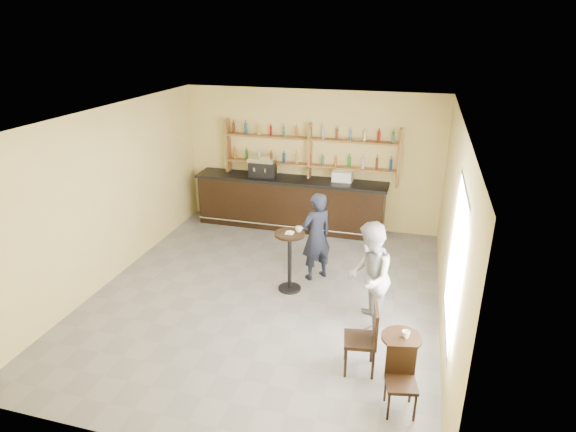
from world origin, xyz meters
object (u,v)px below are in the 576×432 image
(chair_west, at_px, (360,339))
(patron_second, at_px, (369,277))
(espresso_machine, at_px, (263,167))
(man_main, at_px, (316,237))
(pedestal_table, at_px, (290,262))
(bar_counter, at_px, (290,203))
(chair_south, at_px, (401,383))
(cafe_table, at_px, (399,358))
(pastry_case, at_px, (342,177))

(chair_west, height_order, patron_second, patron_second)
(espresso_machine, relative_size, man_main, 0.36)
(espresso_machine, bearing_deg, pedestal_table, -71.87)
(bar_counter, distance_m, chair_west, 5.21)
(pedestal_table, distance_m, patron_second, 1.73)
(chair_west, relative_size, chair_south, 1.17)
(pedestal_table, height_order, patron_second, patron_second)
(espresso_machine, relative_size, pedestal_table, 0.55)
(cafe_table, bearing_deg, chair_west, 174.81)
(pastry_case, distance_m, patron_second, 3.80)
(pastry_case, xyz_separation_m, chair_south, (1.66, -5.34, -0.92))
(chair_west, bearing_deg, pastry_case, -176.10)
(pastry_case, height_order, chair_south, pastry_case)
(chair_west, height_order, chair_south, chair_west)
(espresso_machine, height_order, pastry_case, espresso_machine)
(espresso_machine, xyz_separation_m, pastry_case, (1.88, 0.00, -0.09))
(chair_west, xyz_separation_m, chair_south, (0.60, -0.65, -0.07))
(chair_south, xyz_separation_m, patron_second, (-0.63, 1.71, 0.47))
(cafe_table, bearing_deg, pedestal_table, 137.13)
(man_main, distance_m, chair_west, 2.71)
(pastry_case, xyz_separation_m, pedestal_table, (-0.45, -2.82, -0.79))
(bar_counter, bearing_deg, pastry_case, 0.00)
(bar_counter, relative_size, chair_west, 4.45)
(bar_counter, xyz_separation_m, espresso_machine, (-0.67, 0.00, 0.83))
(man_main, bearing_deg, bar_counter, -107.99)
(espresso_machine, relative_size, pastry_case, 1.37)
(man_main, bearing_deg, pedestal_table, 12.94)
(bar_counter, height_order, pedestal_table, bar_counter)
(espresso_machine, bearing_deg, chair_south, -65.14)
(bar_counter, bearing_deg, cafe_table, -59.19)
(patron_second, bearing_deg, pedestal_table, -122.32)
(man_main, relative_size, patron_second, 0.95)
(man_main, bearing_deg, chair_south, 75.34)
(bar_counter, bearing_deg, chair_west, -64.11)
(espresso_machine, relative_size, cafe_table, 0.90)
(cafe_table, height_order, chair_west, chair_west)
(chair_west, bearing_deg, man_main, -163.43)
(espresso_machine, height_order, patron_second, patron_second)
(man_main, distance_m, patron_second, 1.78)
(bar_counter, xyz_separation_m, pedestal_table, (0.76, -2.82, -0.04))
(espresso_machine, height_order, chair_south, espresso_machine)
(pedestal_table, relative_size, cafe_table, 1.64)
(chair_west, bearing_deg, bar_counter, -162.99)
(pastry_case, bearing_deg, bar_counter, 175.06)
(cafe_table, bearing_deg, man_main, 124.53)
(pedestal_table, bearing_deg, chair_west, -50.94)
(pastry_case, xyz_separation_m, cafe_table, (1.61, -4.74, -1.01))
(bar_counter, distance_m, pedestal_table, 2.92)
(pedestal_table, xyz_separation_m, patron_second, (1.49, -0.81, 0.34))
(chair_west, bearing_deg, pedestal_table, -149.82)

